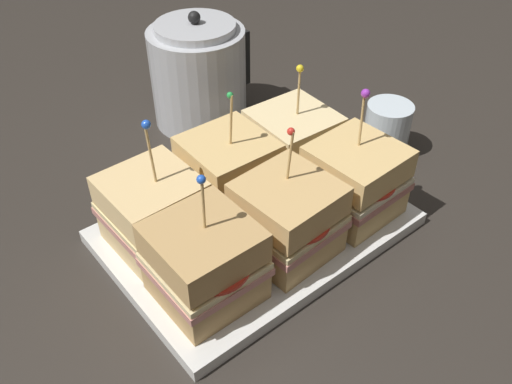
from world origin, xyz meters
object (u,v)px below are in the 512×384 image
(sandwich_front_right, at_px, (355,180))
(kettle_steel, at_px, (199,75))
(sandwich_back_right, at_px, (293,143))
(sandwich_front_left, at_px, (205,263))
(sandwich_back_left, at_px, (153,211))
(drinking_glass, at_px, (387,130))
(sandwich_back_center, at_px, (227,173))
(sandwich_front_center, at_px, (288,218))
(serving_platter, at_px, (256,227))

(sandwich_front_right, bearing_deg, kettle_steel, 91.44)
(sandwich_front_right, xyz_separation_m, sandwich_back_right, (-0.00, 0.12, -0.00))
(sandwich_front_left, bearing_deg, sandwich_front_right, -1.22)
(sandwich_front_right, relative_size, sandwich_back_left, 1.00)
(kettle_steel, relative_size, drinking_glass, 2.23)
(sandwich_back_right, height_order, drinking_glass, sandwich_back_right)
(sandwich_back_center, bearing_deg, kettle_steel, 63.75)
(sandwich_front_center, relative_size, sandwich_back_center, 0.98)
(sandwich_front_center, xyz_separation_m, kettle_steel, (0.11, 0.35, 0.02))
(serving_platter, bearing_deg, kettle_steel, 68.96)
(sandwich_back_right, distance_m, drinking_glass, 0.17)
(sandwich_front_left, relative_size, sandwich_front_right, 0.95)
(serving_platter, height_order, sandwich_back_left, sandwich_back_left)
(drinking_glass, bearing_deg, kettle_steel, 121.91)
(sandwich_back_center, height_order, sandwich_back_right, sandwich_back_center)
(sandwich_back_right, bearing_deg, sandwich_back_left, -179.89)
(sandwich_front_left, height_order, sandwich_front_center, sandwich_front_center)
(sandwich_back_left, distance_m, drinking_glass, 0.40)
(serving_platter, height_order, sandwich_front_center, sandwich_front_center)
(sandwich_back_center, relative_size, kettle_steel, 0.91)
(sandwich_back_center, bearing_deg, sandwich_front_center, -88.33)
(sandwich_front_center, bearing_deg, kettle_steel, 72.55)
(sandwich_back_center, xyz_separation_m, sandwich_back_right, (0.12, -0.00, -0.00))
(sandwich_back_right, relative_size, drinking_glass, 1.97)
(sandwich_back_left, height_order, sandwich_back_center, sandwich_back_left)
(sandwich_front_right, xyz_separation_m, sandwich_back_left, (-0.24, 0.12, -0.00))
(sandwich_front_center, bearing_deg, sandwich_back_center, 91.67)
(sandwich_back_left, relative_size, drinking_glass, 2.07)
(sandwich_front_center, xyz_separation_m, drinking_glass, (0.28, 0.08, -0.02))
(sandwich_front_left, height_order, sandwich_front_right, sandwich_front_right)
(sandwich_back_left, distance_m, kettle_steel, 0.33)
(sandwich_back_center, xyz_separation_m, drinking_glass, (0.28, -0.04, -0.02))
(sandwich_front_center, height_order, sandwich_front_right, sandwich_front_right)
(sandwich_front_left, height_order, sandwich_back_center, sandwich_back_center)
(serving_platter, bearing_deg, sandwich_back_center, 92.39)
(serving_platter, relative_size, drinking_glass, 4.41)
(serving_platter, xyz_separation_m, sandwich_back_center, (-0.00, 0.06, 0.06))
(serving_platter, xyz_separation_m, sandwich_front_right, (0.12, -0.06, 0.06))
(sandwich_front_right, distance_m, kettle_steel, 0.35)
(sandwich_front_center, bearing_deg, sandwich_front_right, -0.46)
(sandwich_back_right, xyz_separation_m, drinking_glass, (0.16, -0.04, -0.02))
(sandwich_front_center, distance_m, drinking_glass, 0.29)
(serving_platter, relative_size, sandwich_back_right, 2.24)
(sandwich_back_left, bearing_deg, drinking_glass, -5.99)
(sandwich_back_left, distance_m, sandwich_back_center, 0.12)
(serving_platter, relative_size, sandwich_front_center, 2.23)
(serving_platter, xyz_separation_m, sandwich_back_right, (0.12, 0.06, 0.06))
(sandwich_back_right, bearing_deg, sandwich_front_right, -88.35)
(sandwich_back_left, xyz_separation_m, drinking_glass, (0.40, -0.04, -0.02))
(sandwich_front_left, bearing_deg, sandwich_front_center, -1.96)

